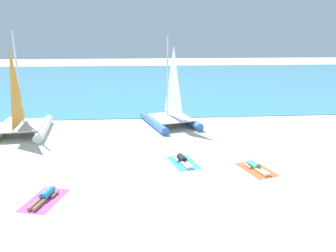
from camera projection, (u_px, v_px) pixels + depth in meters
ground_plane at (162, 123)px, 22.04m from camera, size 120.00×120.00×0.00m
ocean_water at (152, 80)px, 42.38m from camera, size 120.00×40.00×0.05m
sailboat_blue at (171, 112)px, 21.31m from camera, size 3.99×5.07×5.79m
sailboat_white at (21, 120)px, 19.37m from camera, size 3.55×5.00×6.06m
towel_left at (45, 200)px, 11.81m from camera, size 1.55×2.12×0.01m
sunbather_left at (45, 196)px, 11.84m from camera, size 0.78×1.55×0.30m
towel_middle at (183, 163)px, 15.22m from camera, size 1.54×2.11×0.01m
sunbather_middle at (183, 160)px, 15.25m from camera, size 0.77×1.55×0.30m
towel_right at (256, 170)px, 14.46m from camera, size 1.60×2.13×0.01m
sunbather_right at (256, 166)px, 14.49m from camera, size 0.82×1.54×0.30m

